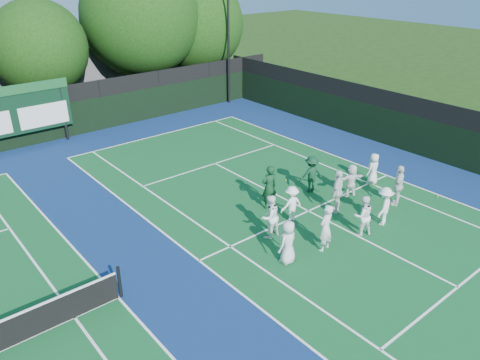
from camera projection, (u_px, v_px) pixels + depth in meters
ground at (327, 221)px, 18.54m from camera, size 120.00×120.00×0.00m
court_apron at (187, 267)px, 15.77m from camera, size 34.00×32.00×0.01m
near_court at (308, 211)px, 19.23m from camera, size 11.05×23.85×0.01m
back_fence at (33, 121)px, 25.62m from camera, size 34.00×0.08×3.00m
divider_fence_right at (431, 133)px, 23.84m from camera, size 0.08×32.00×3.00m
scoreboard at (13, 111)px, 24.39m from camera, size 6.00×0.21×3.55m
clubhouse at (52, 74)px, 33.22m from camera, size 18.00×6.00×4.00m
light_pole_right at (228, 10)px, 31.08m from camera, size 1.20×0.30×10.12m
tree_c at (42, 50)px, 28.09m from camera, size 5.72×5.72×7.43m
tree_d at (142, 20)px, 31.54m from camera, size 8.00×8.00×9.88m
tree_e at (196, 26)px, 34.37m from camera, size 7.14×7.14×8.68m
tennis_ball_0 at (324, 234)px, 17.57m from camera, size 0.07×0.07×0.07m
tennis_ball_1 at (286, 180)px, 21.85m from camera, size 0.07×0.07×0.07m
tennis_ball_2 at (437, 197)px, 20.34m from camera, size 0.07×0.07×0.07m
tennis_ball_3 at (271, 232)px, 17.73m from camera, size 0.07×0.07×0.07m
player_front_0 at (288, 242)px, 15.69m from camera, size 0.85×0.63×1.59m
player_front_1 at (326, 228)px, 16.33m from camera, size 0.72×0.53×1.79m
player_front_2 at (363, 216)px, 17.31m from camera, size 0.96×0.87×1.60m
player_front_3 at (384, 206)px, 18.00m from camera, size 1.14×0.87×1.56m
player_front_4 at (398, 185)px, 19.40m from camera, size 1.13×0.84×1.79m
player_back_0 at (270, 217)px, 17.14m from camera, size 0.84×0.67×1.70m
player_back_1 at (291, 204)px, 18.23m from camera, size 1.03×0.67×1.50m
player_back_2 at (338, 191)px, 18.84m from camera, size 1.18×0.84×1.85m
player_back_3 at (351, 180)px, 20.19m from camera, size 1.44×0.86×1.48m
player_back_4 at (373, 169)px, 21.27m from camera, size 0.76×0.52×1.49m
coach_left at (269, 187)px, 19.11m from camera, size 0.77×0.59×1.90m
coach_right at (311, 174)px, 20.54m from camera, size 1.22×0.93×1.67m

